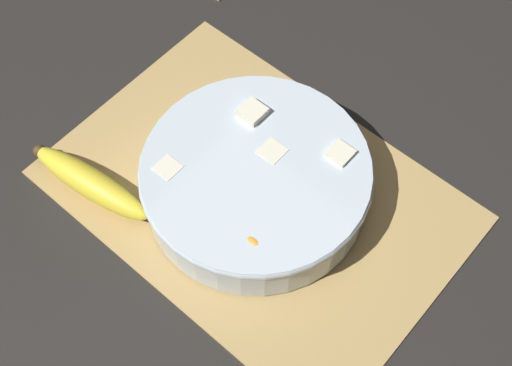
{
  "coord_description": "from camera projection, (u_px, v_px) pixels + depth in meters",
  "views": [
    {
      "loc": [
        0.3,
        -0.34,
        0.79
      ],
      "look_at": [
        0.0,
        0.0,
        0.03
      ],
      "focal_mm": 50.0,
      "sensor_mm": 36.0,
      "label": 1
    }
  ],
  "objects": [
    {
      "name": "whole_banana",
      "position": [
        90.0,
        182.0,
        0.89
      ],
      "size": [
        0.19,
        0.06,
        0.04
      ],
      "color": "yellow",
      "rests_on": "bamboo_mat_center"
    },
    {
      "name": "bamboo_mat_center",
      "position": [
        256.0,
        194.0,
        0.91
      ],
      "size": [
        0.5,
        0.35,
        0.01
      ],
      "color": "tan",
      "rests_on": "ground_plane"
    },
    {
      "name": "fruit_salad_bowl",
      "position": [
        256.0,
        178.0,
        0.87
      ],
      "size": [
        0.29,
        0.29,
        0.07
      ],
      "color": "silver",
      "rests_on": "bamboo_mat_center"
    },
    {
      "name": "ground_plane",
      "position": [
        256.0,
        195.0,
        0.91
      ],
      "size": [
        6.0,
        6.0,
        0.0
      ],
      "primitive_type": "plane",
      "color": "black"
    }
  ]
}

